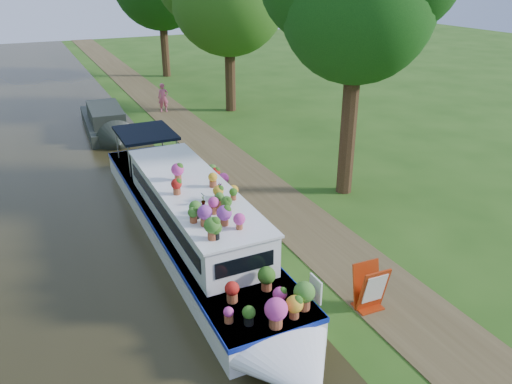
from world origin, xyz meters
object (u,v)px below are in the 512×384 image
(plant_boat, at_px, (194,220))
(sandwich_board, at_px, (370,289))
(second_boat, at_px, (106,122))
(pedestrian_pink, at_px, (163,98))

(plant_boat, distance_m, sandwich_board, 5.22)
(second_boat, distance_m, sandwich_board, 16.89)
(pedestrian_pink, bearing_deg, second_boat, -133.08)
(sandwich_board, relative_size, pedestrian_pink, 0.71)
(sandwich_board, bearing_deg, pedestrian_pink, 90.72)
(plant_boat, height_order, sandwich_board, plant_boat)
(second_boat, xyz_separation_m, pedestrian_pink, (3.53, 2.46, 0.30))
(plant_boat, height_order, pedestrian_pink, plant_boat)
(pedestrian_pink, bearing_deg, sandwich_board, -79.59)
(plant_boat, relative_size, pedestrian_pink, 8.70)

